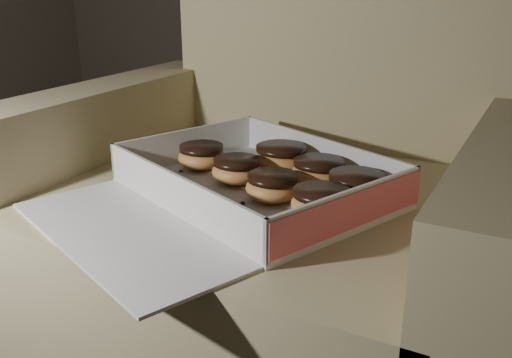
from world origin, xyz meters
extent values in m
cube|color=#9D8D64|center=(0.13, 0.55, 0.21)|extent=(0.72, 0.72, 0.42)
cube|color=#9D8D64|center=(0.13, 0.88, 0.68)|extent=(0.72, 0.14, 0.52)
cube|color=#9D8D64|center=(-0.26, 0.55, 0.28)|extent=(0.12, 0.72, 0.56)
cube|color=#9D8D64|center=(0.52, 0.55, 0.28)|extent=(0.12, 0.72, 0.56)
cube|color=silver|center=(0.14, 0.49, 0.42)|extent=(0.51, 0.45, 0.01)
cube|color=silver|center=(0.20, 0.63, 0.46)|extent=(0.39, 0.17, 0.06)
cube|color=silver|center=(0.08, 0.34, 0.46)|extent=(0.39, 0.17, 0.06)
cube|color=silver|center=(-0.06, 0.57, 0.46)|extent=(0.13, 0.29, 0.06)
cube|color=silver|center=(0.33, 0.41, 0.46)|extent=(0.13, 0.29, 0.06)
cube|color=#D6565F|center=(0.33, 0.41, 0.46)|extent=(0.12, 0.29, 0.05)
cube|color=silver|center=(0.04, 0.26, 0.42)|extent=(0.45, 0.32, 0.01)
ellipsoid|color=#C08843|center=(0.13, 0.59, 0.45)|extent=(0.10, 0.10, 0.05)
cylinder|color=black|center=(0.13, 0.59, 0.47)|extent=(0.09, 0.09, 0.01)
ellipsoid|color=#C08843|center=(0.30, 0.52, 0.45)|extent=(0.09, 0.09, 0.05)
cylinder|color=black|center=(0.30, 0.52, 0.47)|extent=(0.09, 0.09, 0.01)
ellipsoid|color=#C08843|center=(0.28, 0.43, 0.45)|extent=(0.09, 0.09, 0.04)
cylinder|color=black|center=(0.28, 0.43, 0.47)|extent=(0.09, 0.09, 0.01)
ellipsoid|color=#C08843|center=(-0.01, 0.54, 0.45)|extent=(0.09, 0.09, 0.04)
cylinder|color=black|center=(-0.01, 0.54, 0.47)|extent=(0.08, 0.08, 0.01)
ellipsoid|color=#C08843|center=(0.09, 0.50, 0.45)|extent=(0.09, 0.09, 0.04)
cylinder|color=black|center=(0.09, 0.50, 0.47)|extent=(0.08, 0.08, 0.01)
ellipsoid|color=#C08843|center=(0.22, 0.56, 0.45)|extent=(0.09, 0.09, 0.04)
cylinder|color=black|center=(0.22, 0.56, 0.47)|extent=(0.09, 0.09, 0.01)
ellipsoid|color=#C08843|center=(0.18, 0.46, 0.45)|extent=(0.09, 0.09, 0.04)
cylinder|color=black|center=(0.18, 0.46, 0.47)|extent=(0.08, 0.08, 0.01)
ellipsoid|color=black|center=(0.15, 0.42, 0.43)|extent=(0.01, 0.01, 0.00)
ellipsoid|color=black|center=(-0.03, 0.50, 0.43)|extent=(0.01, 0.01, 0.00)
ellipsoid|color=black|center=(0.15, 0.42, 0.43)|extent=(0.01, 0.01, 0.00)
ellipsoid|color=black|center=(0.04, 0.41, 0.43)|extent=(0.01, 0.01, 0.00)
camera|label=1|loc=(0.56, -0.30, 0.78)|focal=40.00mm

